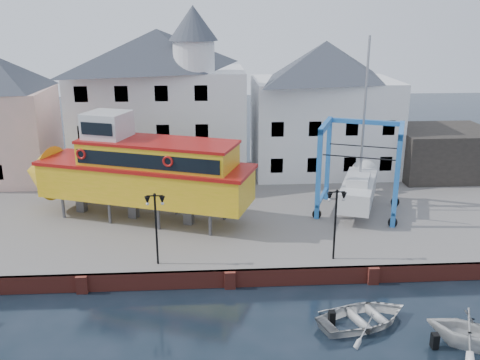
{
  "coord_description": "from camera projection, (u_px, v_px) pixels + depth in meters",
  "views": [
    {
      "loc": [
        -1.12,
        -26.27,
        14.62
      ],
      "look_at": [
        1.0,
        7.0,
        4.0
      ],
      "focal_mm": 40.0,
      "sensor_mm": 36.0,
      "label": 1
    }
  ],
  "objects": [
    {
      "name": "tour_boat",
      "position": [
        131.0,
        170.0,
        35.75
      ],
      "size": [
        16.94,
        9.46,
        7.23
      ],
      "rotation": [
        0.0,
        0.0,
        -0.35
      ],
      "color": "#59595E",
      "rests_on": "hardstanding"
    },
    {
      "name": "travel_lift",
      "position": [
        360.0,
        182.0,
        37.84
      ],
      "size": [
        6.83,
        8.19,
        12.08
      ],
      "rotation": [
        0.0,
        0.0,
        -0.37
      ],
      "color": "#1C4CAD",
      "rests_on": "hardstanding"
    },
    {
      "name": "building_pink",
      "position": [
        0.0,
        119.0,
        43.64
      ],
      "size": [
        8.0,
        7.0,
        10.3
      ],
      "color": "#C3A293",
      "rests_on": "hardstanding"
    },
    {
      "name": "lamp_post_left",
      "position": [
        155.0,
        211.0,
        29.12
      ],
      "size": [
        1.12,
        0.32,
        4.2
      ],
      "color": "black",
      "rests_on": "hardstanding"
    },
    {
      "name": "lamp_post_right",
      "position": [
        336.0,
        207.0,
        29.72
      ],
      "size": [
        1.12,
        0.32,
        4.2
      ],
      "color": "black",
      "rests_on": "hardstanding"
    },
    {
      "name": "motorboat_c",
      "position": [
        468.0,
        347.0,
        24.29
      ],
      "size": [
        4.94,
        4.76,
        2.0
      ],
      "primitive_type": "imported",
      "rotation": [
        0.0,
        0.0,
        1.03
      ],
      "color": "silver",
      "rests_on": "ground"
    },
    {
      "name": "building_white_right",
      "position": [
        324.0,
        108.0,
        46.09
      ],
      "size": [
        12.0,
        8.0,
        11.2
      ],
      "color": "white",
      "rests_on": "hardstanding"
    },
    {
      "name": "ground",
      "position": [
        230.0,
        288.0,
        29.48
      ],
      "size": [
        140.0,
        140.0,
        0.0
      ],
      "primitive_type": "plane",
      "color": "black",
      "rests_on": "ground"
    },
    {
      "name": "motorboat_b",
      "position": [
        364.0,
        324.0,
        26.09
      ],
      "size": [
        5.59,
        4.74,
        0.98
      ],
      "primitive_type": "imported",
      "rotation": [
        0.0,
        0.0,
        1.9
      ],
      "color": "silver",
      "rests_on": "ground"
    },
    {
      "name": "hardstanding",
      "position": [
        223.0,
        209.0,
        39.79
      ],
      "size": [
        44.0,
        22.0,
        1.0
      ],
      "primitive_type": "cube",
      "color": "slate",
      "rests_on": "ground"
    },
    {
      "name": "quay_wall",
      "position": [
        230.0,
        279.0,
        29.43
      ],
      "size": [
        44.0,
        0.47,
        1.0
      ],
      "color": "maroon",
      "rests_on": "ground"
    },
    {
      "name": "building_white_main",
      "position": [
        161.0,
        102.0,
        44.45
      ],
      "size": [
        14.0,
        8.3,
        14.0
      ],
      "color": "white",
      "rests_on": "hardstanding"
    },
    {
      "name": "shed_dark",
      "position": [
        441.0,
        152.0,
        45.89
      ],
      "size": [
        8.0,
        7.0,
        4.0
      ],
      "primitive_type": "cube",
      "color": "black",
      "rests_on": "hardstanding"
    }
  ]
}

